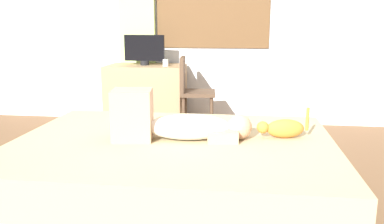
{
  "coord_description": "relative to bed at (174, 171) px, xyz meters",
  "views": [
    {
      "loc": [
        0.41,
        -2.44,
        1.21
      ],
      "look_at": [
        0.05,
        0.32,
        0.6
      ],
      "focal_mm": 37.39,
      "sensor_mm": 36.0,
      "label": 1
    }
  ],
  "objects": [
    {
      "name": "bed",
      "position": [
        0.0,
        0.0,
        0.0
      ],
      "size": [
        2.21,
        1.67,
        0.45
      ],
      "color": "#997A56",
      "rests_on": "ground"
    },
    {
      "name": "back_wall_with_window",
      "position": [
        0.05,
        2.43,
        1.23
      ],
      "size": [
        6.4,
        0.14,
        2.9
      ],
      "color": "silver",
      "rests_on": "ground"
    },
    {
      "name": "chair_by_desk",
      "position": [
        -0.12,
        1.8,
        0.29
      ],
      "size": [
        0.41,
        0.41,
        0.86
      ],
      "color": "#4C3828",
      "rests_on": "ground"
    },
    {
      "name": "cat",
      "position": [
        0.73,
        0.14,
        0.29
      ],
      "size": [
        0.36,
        0.15,
        0.21
      ],
      "color": "#C67A2D",
      "rests_on": "bed"
    },
    {
      "name": "ground_plane",
      "position": [
        0.05,
        -0.12,
        -0.22
      ],
      "size": [
        16.0,
        16.0,
        0.0
      ],
      "primitive_type": "plane",
      "color": "brown"
    },
    {
      "name": "desk",
      "position": [
        -0.69,
        2.03,
        0.15
      ],
      "size": [
        0.9,
        0.56,
        0.74
      ],
      "color": "#997A56",
      "rests_on": "ground"
    },
    {
      "name": "person_lying",
      "position": [
        0.01,
        0.01,
        0.34
      ],
      "size": [
        0.94,
        0.37,
        0.34
      ],
      "color": "silver",
      "rests_on": "bed"
    },
    {
      "name": "cup",
      "position": [
        -0.44,
        1.94,
        0.56
      ],
      "size": [
        0.06,
        0.06,
        0.08
      ],
      "primitive_type": "cylinder",
      "color": "white",
      "rests_on": "desk"
    },
    {
      "name": "tv_monitor",
      "position": [
        -0.7,
        2.03,
        0.7
      ],
      "size": [
        0.48,
        0.1,
        0.35
      ],
      "color": "black",
      "rests_on": "desk"
    },
    {
      "name": "curtain_left",
      "position": [
        -0.86,
        2.31,
        1.11
      ],
      "size": [
        0.44,
        0.06,
        2.67
      ],
      "primitive_type": "cube",
      "color": "#ADCC75",
      "rests_on": "ground"
    }
  ]
}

